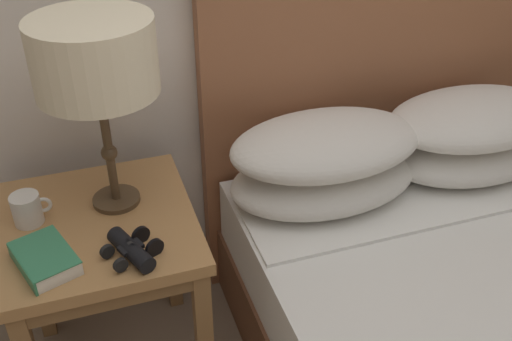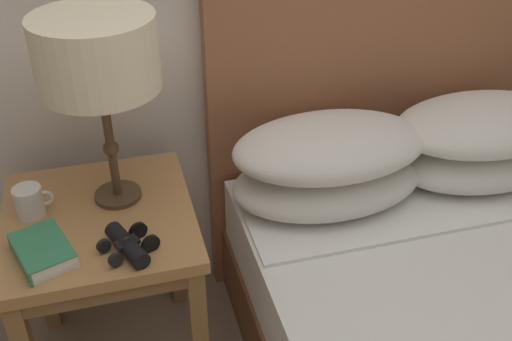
{
  "view_description": "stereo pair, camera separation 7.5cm",
  "coord_description": "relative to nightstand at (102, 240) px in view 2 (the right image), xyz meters",
  "views": [
    {
      "loc": [
        -0.59,
        -0.64,
        1.59
      ],
      "look_at": [
        -0.17,
        0.64,
        0.7
      ],
      "focal_mm": 42.0,
      "sensor_mm": 36.0,
      "label": 1
    },
    {
      "loc": [
        -0.52,
        -0.66,
        1.59
      ],
      "look_at": [
        -0.17,
        0.64,
        0.7
      ],
      "focal_mm": 42.0,
      "sensor_mm": 36.0,
      "label": 2
    }
  ],
  "objects": [
    {
      "name": "binoculars_pair",
      "position": [
        0.07,
        -0.17,
        0.11
      ],
      "size": [
        0.16,
        0.16,
        0.05
      ],
      "color": "black",
      "rests_on": "nightstand"
    },
    {
      "name": "coffee_mug",
      "position": [
        -0.17,
        0.05,
        0.13
      ],
      "size": [
        0.1,
        0.08,
        0.08
      ],
      "color": "silver",
      "rests_on": "nightstand"
    },
    {
      "name": "book_on_nightstand",
      "position": [
        -0.14,
        -0.14,
        0.11
      ],
      "size": [
        0.17,
        0.21,
        0.04
      ],
      "color": "silver",
      "rests_on": "nightstand"
    },
    {
      "name": "bed",
      "position": [
        0.95,
        -0.45,
        -0.2
      ],
      "size": [
        1.23,
        1.83,
        1.28
      ],
      "color": "brown",
      "rests_on": "ground_plane"
    },
    {
      "name": "table_lamp",
      "position": [
        0.06,
        0.07,
        0.51
      ],
      "size": [
        0.3,
        0.3,
        0.52
      ],
      "color": "#4C3823",
      "rests_on": "nightstand"
    },
    {
      "name": "nightstand",
      "position": [
        0.0,
        0.0,
        0.0
      ],
      "size": [
        0.51,
        0.54,
        0.6
      ],
      "color": "#AD7A47",
      "rests_on": "ground_plane"
    }
  ]
}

